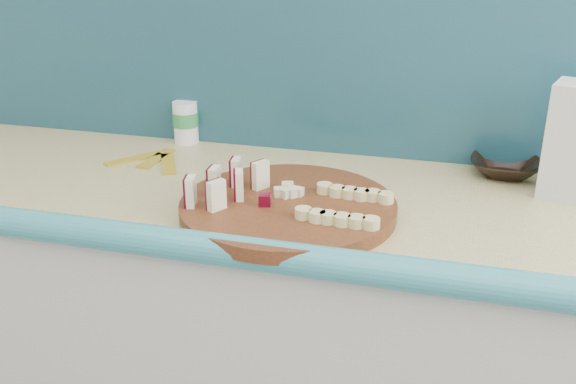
% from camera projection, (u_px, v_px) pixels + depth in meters
% --- Properties ---
extents(kitchen_counter, '(2.20, 0.63, 0.91)m').
position_uv_depth(kitchen_counter, '(298.00, 363.00, 1.57)').
color(kitchen_counter, beige).
rests_on(kitchen_counter, ground).
extents(backsplash, '(2.20, 0.02, 0.50)m').
position_uv_depth(backsplash, '(329.00, 54.00, 1.56)').
color(backsplash, teal).
rests_on(backsplash, kitchen_counter).
extents(cutting_board, '(0.47, 0.47, 0.03)m').
position_uv_depth(cutting_board, '(288.00, 207.00, 1.29)').
color(cutting_board, '#44200E').
rests_on(cutting_board, kitchen_counter).
extents(apple_wedges, '(0.13, 0.17, 0.06)m').
position_uv_depth(apple_wedges, '(226.00, 183.00, 1.29)').
color(apple_wedges, '#FAEBC8').
rests_on(apple_wedges, cutting_board).
extents(apple_chunks, '(0.06, 0.07, 0.02)m').
position_uv_depth(apple_chunks, '(275.00, 194.00, 1.29)').
color(apple_chunks, beige).
rests_on(apple_chunks, cutting_board).
extents(banana_slices, '(0.17, 0.17, 0.02)m').
position_uv_depth(banana_slices, '(346.00, 205.00, 1.24)').
color(banana_slices, '#E1D689').
rests_on(banana_slices, cutting_board).
extents(brown_bowl, '(0.16, 0.16, 0.04)m').
position_uv_depth(brown_bowl, '(505.00, 167.00, 1.49)').
color(brown_bowl, black).
rests_on(brown_bowl, kitchen_counter).
extents(canister, '(0.07, 0.07, 0.11)m').
position_uv_depth(canister, '(186.00, 121.00, 1.70)').
color(canister, white).
rests_on(canister, kitchen_counter).
extents(banana_peel, '(0.20, 0.17, 0.01)m').
position_uv_depth(banana_peel, '(153.00, 160.00, 1.58)').
color(banana_peel, yellow).
rests_on(banana_peel, kitchen_counter).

